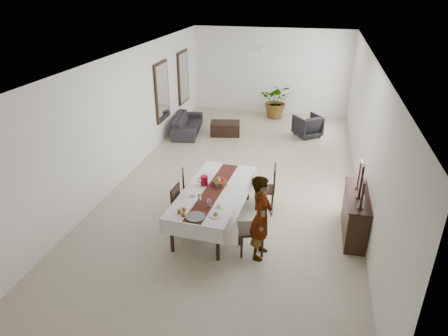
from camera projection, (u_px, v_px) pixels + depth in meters
floor at (240, 178)px, 10.67m from camera, size 6.00×12.00×0.00m
ceiling at (242, 55)px, 9.29m from camera, size 6.00×12.00×0.02m
wall_back at (271, 72)px, 15.25m from camera, size 6.00×0.02×3.20m
wall_front at (144, 280)px, 4.71m from camera, size 6.00×0.02×3.20m
wall_left at (130, 112)px, 10.60m from camera, size 0.02×12.00×3.20m
wall_right at (366, 130)px, 9.36m from camera, size 0.02×12.00×3.20m
dining_table_top at (214, 192)px, 8.39m from camera, size 1.20×2.58×0.05m
table_leg_fl at (172, 235)px, 7.64m from camera, size 0.08×0.08×0.74m
table_leg_fr at (218, 244)px, 7.40m from camera, size 0.08×0.08×0.74m
table_leg_bl at (211, 180)px, 9.72m from camera, size 0.08×0.08×0.74m
table_leg_br at (248, 186)px, 9.48m from camera, size 0.08×0.08×0.74m
tablecloth_top at (214, 190)px, 8.38m from camera, size 1.40×2.78×0.01m
tablecloth_drape_left at (187, 193)px, 8.60m from camera, size 0.17×2.71×0.32m
tablecloth_drape_right at (242, 201)px, 8.28m from camera, size 0.17×2.71×0.32m
tablecloth_drape_near at (191, 232)px, 7.27m from camera, size 1.24×0.08×0.32m
tablecloth_drape_far at (231, 170)px, 9.61m from camera, size 1.24×0.08×0.32m
table_runner at (214, 190)px, 8.37m from camera, size 0.52×2.65×0.00m
red_pitcher at (204, 181)px, 8.53m from camera, size 0.17×0.17×0.21m
pitcher_handle at (200, 180)px, 8.56m from camera, size 0.13×0.03×0.13m
wine_glass_near at (209, 203)px, 7.71m from camera, size 0.07×0.07×0.18m
wine_glass_mid at (200, 199)px, 7.86m from camera, size 0.07×0.07×0.18m
wine_glass_far at (217, 186)px, 8.37m from camera, size 0.07×0.07×0.18m
teacup_right at (219, 206)px, 7.73m from camera, size 0.09×0.09×0.06m
saucer_right at (219, 207)px, 7.74m from camera, size 0.16×0.16×0.01m
teacup_left at (193, 195)px, 8.12m from camera, size 0.09×0.09×0.06m
saucer_left at (193, 196)px, 8.13m from camera, size 0.16×0.16×0.01m
plate_near_right at (216, 215)px, 7.46m from camera, size 0.25×0.25×0.02m
bread_near_right at (216, 214)px, 7.45m from camera, size 0.09×0.09×0.09m
plate_near_left at (186, 206)px, 7.77m from camera, size 0.25×0.25×0.02m
plate_far_left at (207, 176)px, 8.96m from camera, size 0.25×0.25×0.02m
serving_tray at (195, 217)px, 7.41m from camera, size 0.38×0.38×0.02m
jam_jar_a at (183, 214)px, 7.43m from camera, size 0.07×0.07×0.08m
jam_jar_b at (179, 212)px, 7.51m from camera, size 0.07×0.07×0.08m
jam_jar_c at (184, 210)px, 7.59m from camera, size 0.07×0.07×0.08m
fruit_basket at (220, 183)px, 8.56m from camera, size 0.32×0.32×0.11m
fruit_red at (221, 179)px, 8.54m from camera, size 0.09×0.09×0.09m
fruit_green at (218, 178)px, 8.57m from camera, size 0.08×0.08×0.08m
fruit_yellow at (219, 180)px, 8.49m from camera, size 0.09×0.09×0.09m
chair_right_near_seat at (251, 229)px, 7.59m from camera, size 0.60×0.60×0.05m
chair_right_near_leg_fl at (262, 246)px, 7.54m from camera, size 0.06×0.06×0.48m
chair_right_near_leg_fr at (259, 234)px, 7.90m from camera, size 0.06×0.06×0.48m
chair_right_near_leg_bl at (242, 247)px, 7.52m from camera, size 0.06×0.06×0.48m
chair_right_near_leg_br at (239, 235)px, 7.87m from camera, size 0.06×0.06×0.48m
chair_right_near_back at (263, 214)px, 7.46m from camera, size 0.18×0.47×0.61m
chair_right_far_seat at (265, 189)px, 9.12m from camera, size 0.48×0.48×0.05m
chair_right_far_leg_fl at (272, 203)px, 9.04m from camera, size 0.05×0.05×0.44m
chair_right_far_leg_fr at (273, 195)px, 9.36m from camera, size 0.05×0.05×0.44m
chair_right_far_leg_bl at (256, 202)px, 9.09m from camera, size 0.05×0.05×0.44m
chair_right_far_leg_br at (257, 194)px, 9.41m from camera, size 0.05×0.05×0.44m
chair_right_far_back at (275, 178)px, 8.96m from camera, size 0.08×0.45×0.56m
chair_left_near_seat at (185, 212)px, 8.28m from camera, size 0.45×0.45×0.05m
chair_left_near_leg_fl at (181, 215)px, 8.58m from camera, size 0.04×0.04×0.42m
chair_left_near_leg_fr at (174, 224)px, 8.28m from camera, size 0.04×0.04×0.42m
chair_left_near_leg_bl at (196, 218)px, 8.49m from camera, size 0.04×0.04×0.42m
chair_left_near_leg_br at (190, 227)px, 8.19m from camera, size 0.04×0.04×0.42m
chair_left_near_back at (175, 198)px, 8.21m from camera, size 0.07×0.42×0.54m
chair_left_far_seat at (192, 191)px, 9.17m from camera, size 0.49×0.49×0.04m
chair_left_far_leg_fl at (185, 196)px, 9.39m from camera, size 0.05×0.05×0.38m
chair_left_far_leg_fr at (185, 203)px, 9.10m from camera, size 0.05×0.05×0.38m
chair_left_far_leg_bl at (198, 195)px, 9.42m from camera, size 0.05×0.05×0.38m
chair_left_far_leg_br at (199, 202)px, 9.13m from camera, size 0.05×0.05×0.38m
chair_left_far_back at (183, 181)px, 9.04m from camera, size 0.16×0.38×0.49m
woman at (261, 218)px, 7.34m from camera, size 0.47×0.66×1.68m
sideboard_body at (355, 215)px, 8.14m from camera, size 0.40×1.51×0.90m
sideboard_top at (358, 195)px, 7.94m from camera, size 0.44×1.57×0.03m
candlestick_near_base at (360, 208)px, 7.44m from camera, size 0.10×0.10×0.03m
candlestick_near_shaft at (362, 195)px, 7.32m from camera, size 0.05×0.05×0.50m
candlestick_near_candle at (365, 181)px, 7.20m from camera, size 0.04×0.04×0.08m
candlestick_mid_base at (359, 198)px, 7.79m from camera, size 0.10×0.10×0.03m
candlestick_mid_shaft at (361, 182)px, 7.64m from camera, size 0.05×0.05×0.65m
candlestick_mid_candle at (364, 165)px, 7.49m from camera, size 0.04×0.04×0.08m
candlestick_far_base at (357, 188)px, 8.14m from camera, size 0.10×0.10×0.03m
candlestick_far_shaft at (360, 175)px, 8.02m from camera, size 0.05×0.05×0.55m
candlestick_far_candle at (362, 161)px, 7.88m from camera, size 0.04×0.04×0.08m
sofa at (187, 124)px, 13.70m from camera, size 1.10×2.15×0.60m
armchair at (307, 126)px, 13.35m from camera, size 1.10×1.11×0.73m
coffee_table at (225, 128)px, 13.53m from camera, size 1.09×0.83×0.44m
potted_plant at (277, 101)px, 15.02m from camera, size 1.23×1.08×1.31m
mirror_frame_near at (162, 92)px, 12.53m from camera, size 0.06×1.05×1.85m
mirror_glass_near at (163, 92)px, 12.52m from camera, size 0.01×0.90×1.70m
mirror_frame_far at (183, 77)px, 14.37m from camera, size 0.06×1.05×1.85m
mirror_glass_far at (184, 77)px, 14.36m from camera, size 0.01×0.90×1.70m
fan_rod at (261, 42)px, 11.97m from camera, size 0.04×0.04×0.20m
fan_hub at (261, 49)px, 12.06m from camera, size 0.16×0.16×0.08m
fan_blade_n at (262, 47)px, 12.37m from camera, size 0.10×0.55×0.01m
fan_blade_s at (259, 50)px, 11.75m from camera, size 0.10×0.55×0.01m
fan_blade_e at (272, 49)px, 11.99m from camera, size 0.55×0.10×0.01m
fan_blade_w at (249, 48)px, 12.13m from camera, size 0.55×0.10×0.01m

